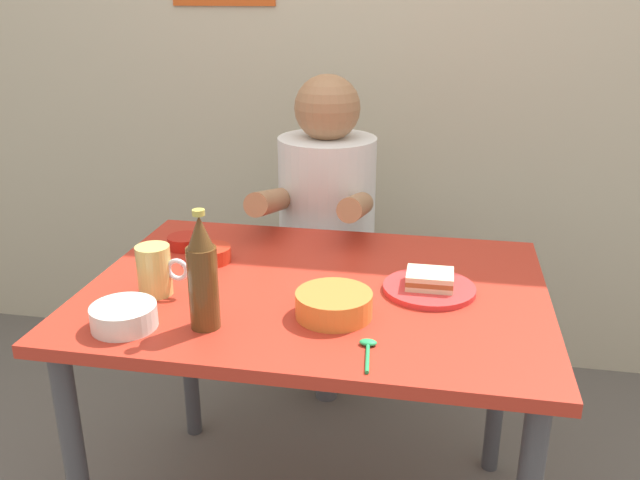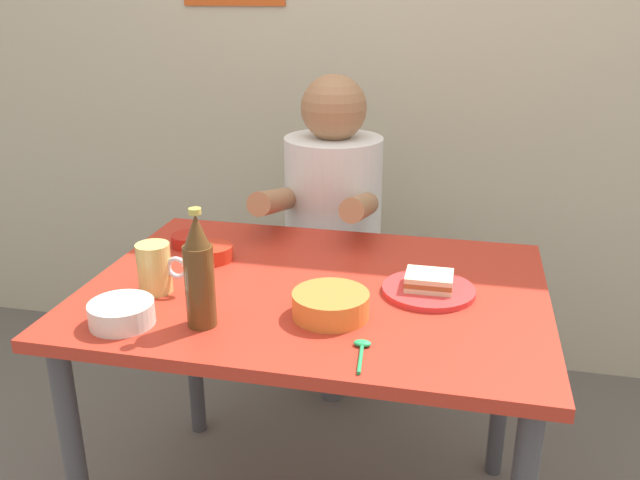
{
  "view_description": "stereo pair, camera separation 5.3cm",
  "coord_description": "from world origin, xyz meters",
  "px_view_note": "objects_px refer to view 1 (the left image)",
  "views": [
    {
      "loc": [
        0.28,
        -1.45,
        1.41
      ],
      "look_at": [
        0.0,
        0.05,
        0.84
      ],
      "focal_mm": 37.41,
      "sensor_mm": 36.0,
      "label": 1
    },
    {
      "loc": [
        0.33,
        -1.44,
        1.41
      ],
      "look_at": [
        0.0,
        0.05,
        0.84
      ],
      "focal_mm": 37.41,
      "sensor_mm": 36.0,
      "label": 2
    }
  ],
  "objects_px": {
    "plate_orange": "(429,289)",
    "sandwich": "(430,279)",
    "person_seated": "(326,200)",
    "dining_table": "(316,320)",
    "stool": "(327,312)",
    "beer_mug": "(155,270)",
    "sauce_bowl_chili": "(210,253)",
    "beer_bottle": "(203,275)"
  },
  "relations": [
    {
      "from": "dining_table",
      "to": "plate_orange",
      "type": "relative_size",
      "value": 5.0
    },
    {
      "from": "person_seated",
      "to": "sandwich",
      "type": "height_order",
      "value": "person_seated"
    },
    {
      "from": "stool",
      "to": "sandwich",
      "type": "relative_size",
      "value": 4.09
    },
    {
      "from": "stool",
      "to": "plate_orange",
      "type": "xyz_separation_m",
      "value": [
        0.36,
        -0.61,
        0.4
      ]
    },
    {
      "from": "plate_orange",
      "to": "sandwich",
      "type": "height_order",
      "value": "sandwich"
    },
    {
      "from": "person_seated",
      "to": "sandwich",
      "type": "bearing_deg",
      "value": -59.34
    },
    {
      "from": "beer_mug",
      "to": "plate_orange",
      "type": "bearing_deg",
      "value": 11.87
    },
    {
      "from": "dining_table",
      "to": "beer_mug",
      "type": "relative_size",
      "value": 8.73
    },
    {
      "from": "sandwich",
      "to": "beer_mug",
      "type": "bearing_deg",
      "value": -168.13
    },
    {
      "from": "person_seated",
      "to": "plate_orange",
      "type": "bearing_deg",
      "value": -59.34
    },
    {
      "from": "sandwich",
      "to": "beer_bottle",
      "type": "distance_m",
      "value": 0.54
    },
    {
      "from": "plate_orange",
      "to": "sandwich",
      "type": "bearing_deg",
      "value": 172.87
    },
    {
      "from": "stool",
      "to": "sandwich",
      "type": "distance_m",
      "value": 0.82
    },
    {
      "from": "dining_table",
      "to": "stool",
      "type": "xyz_separation_m",
      "value": [
        -0.09,
        0.63,
        -0.3
      ]
    },
    {
      "from": "beer_mug",
      "to": "sauce_bowl_chili",
      "type": "relative_size",
      "value": 1.15
    },
    {
      "from": "stool",
      "to": "person_seated",
      "type": "distance_m",
      "value": 0.42
    },
    {
      "from": "beer_bottle",
      "to": "dining_table",
      "type": "bearing_deg",
      "value": 52.33
    },
    {
      "from": "sauce_bowl_chili",
      "to": "beer_mug",
      "type": "bearing_deg",
      "value": -104.57
    },
    {
      "from": "stool",
      "to": "plate_orange",
      "type": "height_order",
      "value": "plate_orange"
    },
    {
      "from": "person_seated",
      "to": "beer_bottle",
      "type": "distance_m",
      "value": 0.88
    },
    {
      "from": "stool",
      "to": "beer_mug",
      "type": "distance_m",
      "value": 0.91
    },
    {
      "from": "beer_mug",
      "to": "sauce_bowl_chili",
      "type": "distance_m",
      "value": 0.23
    },
    {
      "from": "sandwich",
      "to": "sauce_bowl_chili",
      "type": "height_order",
      "value": "sandwich"
    },
    {
      "from": "beer_bottle",
      "to": "sauce_bowl_chili",
      "type": "xyz_separation_m",
      "value": [
        -0.11,
        0.35,
        -0.1
      ]
    },
    {
      "from": "plate_orange",
      "to": "dining_table",
      "type": "bearing_deg",
      "value": -176.16
    },
    {
      "from": "dining_table",
      "to": "sandwich",
      "type": "relative_size",
      "value": 10.0
    },
    {
      "from": "stool",
      "to": "person_seated",
      "type": "height_order",
      "value": "person_seated"
    },
    {
      "from": "plate_orange",
      "to": "person_seated",
      "type": "bearing_deg",
      "value": 120.66
    },
    {
      "from": "plate_orange",
      "to": "beer_bottle",
      "type": "distance_m",
      "value": 0.54
    },
    {
      "from": "sauce_bowl_chili",
      "to": "stool",
      "type": "bearing_deg",
      "value": 67.51
    },
    {
      "from": "stool",
      "to": "sauce_bowl_chili",
      "type": "xyz_separation_m",
      "value": [
        -0.22,
        -0.53,
        0.41
      ]
    },
    {
      "from": "plate_orange",
      "to": "beer_mug",
      "type": "height_order",
      "value": "beer_mug"
    },
    {
      "from": "sauce_bowl_chili",
      "to": "person_seated",
      "type": "bearing_deg",
      "value": 67.08
    },
    {
      "from": "stool",
      "to": "beer_bottle",
      "type": "distance_m",
      "value": 1.02
    },
    {
      "from": "person_seated",
      "to": "beer_mug",
      "type": "relative_size",
      "value": 5.71
    },
    {
      "from": "person_seated",
      "to": "plate_orange",
      "type": "height_order",
      "value": "person_seated"
    },
    {
      "from": "dining_table",
      "to": "stool",
      "type": "relative_size",
      "value": 2.44
    },
    {
      "from": "dining_table",
      "to": "beer_mug",
      "type": "height_order",
      "value": "beer_mug"
    },
    {
      "from": "sandwich",
      "to": "plate_orange",
      "type": "bearing_deg",
      "value": -7.13
    },
    {
      "from": "sauce_bowl_chili",
      "to": "plate_orange",
      "type": "bearing_deg",
      "value": -8.18
    },
    {
      "from": "beer_mug",
      "to": "sandwich",
      "type": "bearing_deg",
      "value": 11.87
    },
    {
      "from": "beer_mug",
      "to": "sauce_bowl_chili",
      "type": "xyz_separation_m",
      "value": [
        0.06,
        0.22,
        -0.04
      ]
    }
  ]
}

